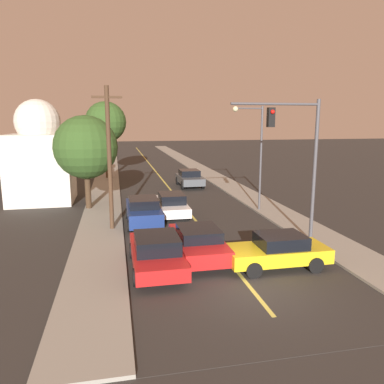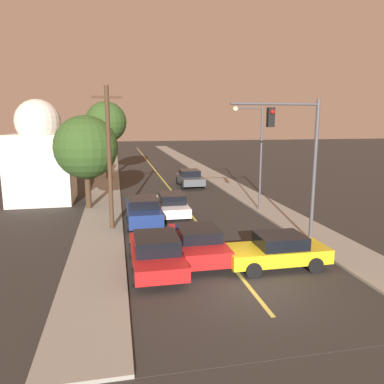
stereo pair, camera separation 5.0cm
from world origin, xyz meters
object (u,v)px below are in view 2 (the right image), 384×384
object	(u,v)px
traffic_signal_mast	(298,149)
utility_pole_left	(109,156)
car_far_oncoming	(190,178)
tree_left_near	(86,147)
domed_building_left	(41,157)
car_near_lane_second	(172,204)
streetlamp_right	(254,144)
car_near_lane_front	(198,242)
tree_left_far	(106,122)
car_outer_lane_second	(143,211)
car_crossing_right	(277,251)
car_outer_lane_front	(156,251)

from	to	relation	value
traffic_signal_mast	utility_pole_left	bearing A→B (deg)	155.00
car_far_oncoming	tree_left_near	bearing A→B (deg)	41.25
tree_left_near	domed_building_left	xyz separation A→B (m)	(-3.55, 3.35, -0.90)
car_near_lane_second	streetlamp_right	xyz separation A→B (m)	(5.54, -0.09, 3.85)
car_near_lane_front	streetlamp_right	distance (m)	10.36
tree_left_near	tree_left_far	world-z (taller)	tree_left_far
car_near_lane_front	traffic_signal_mast	bearing A→B (deg)	11.25
car_far_oncoming	traffic_signal_mast	size ratio (longest dim) A/B	0.64
car_near_lane_second	traffic_signal_mast	distance (m)	9.55
car_near_lane_second	car_outer_lane_second	world-z (taller)	car_outer_lane_second
streetlamp_right	domed_building_left	size ratio (longest dim) A/B	0.90
car_far_oncoming	car_crossing_right	bearing A→B (deg)	89.42
utility_pole_left	car_outer_lane_second	bearing A→B (deg)	26.97
car_crossing_right	tree_left_near	bearing A→B (deg)	34.47
car_near_lane_front	car_outer_lane_second	distance (m)	6.46
streetlamp_right	domed_building_left	xyz separation A→B (m)	(-14.50, 6.09, -1.18)
car_far_oncoming	tree_left_near	distance (m)	12.04
car_crossing_right	utility_pole_left	world-z (taller)	utility_pole_left
car_near_lane_front	car_outer_lane_front	xyz separation A→B (m)	(-1.96, -0.90, -0.01)
traffic_signal_mast	tree_left_far	xyz separation A→B (m)	(-9.49, 23.66, 1.12)
car_near_lane_front	car_outer_lane_front	size ratio (longest dim) A/B	0.98
traffic_signal_mast	tree_left_far	size ratio (longest dim) A/B	0.88
car_crossing_right	streetlamp_right	bearing A→B (deg)	-14.58
car_crossing_right	traffic_signal_mast	xyz separation A→B (m)	(2.12, 2.73, 4.04)
traffic_signal_mast	domed_building_left	size ratio (longest dim) A/B	0.91
car_near_lane_front	traffic_signal_mast	world-z (taller)	traffic_signal_mast
car_near_lane_front	car_crossing_right	xyz separation A→B (m)	(3.04, -1.70, -0.04)
car_near_lane_front	car_far_oncoming	distance (m)	18.51
car_outer_lane_second	utility_pole_left	distance (m)	3.94
car_crossing_right	utility_pole_left	size ratio (longest dim) A/B	0.55
car_outer_lane_front	car_far_oncoming	distance (m)	19.81
car_near_lane_second	tree_left_near	distance (m)	7.01
car_outer_lane_front	car_outer_lane_second	size ratio (longest dim) A/B	1.01
car_outer_lane_second	utility_pole_left	xyz separation A→B (m)	(-1.85, -0.94, 3.35)
car_outer_lane_second	traffic_signal_mast	distance (m)	9.62
car_outer_lane_front	tree_left_far	bearing A→B (deg)	95.27
tree_left_near	domed_building_left	bearing A→B (deg)	136.67
car_near_lane_front	car_crossing_right	world-z (taller)	car_near_lane_front
traffic_signal_mast	car_near_lane_second	bearing A→B (deg)	126.66
car_crossing_right	tree_left_far	world-z (taller)	tree_left_far
car_outer_lane_second	car_far_oncoming	bearing A→B (deg)	66.68
car_crossing_right	traffic_signal_mast	world-z (taller)	traffic_signal_mast
traffic_signal_mast	domed_building_left	bearing A→B (deg)	137.52
traffic_signal_mast	tree_left_near	size ratio (longest dim) A/B	1.10
domed_building_left	utility_pole_left	bearing A→B (deg)	-59.49
car_crossing_right	traffic_signal_mast	bearing A→B (deg)	-37.92
car_outer_lane_front	car_outer_lane_second	xyz separation A→B (m)	(-0.00, 7.05, 0.06)
tree_left_near	domed_building_left	size ratio (longest dim) A/B	0.83
car_outer_lane_front	car_far_oncoming	bearing A→B (deg)	74.77
car_outer_lane_front	domed_building_left	bearing A→B (deg)	115.24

